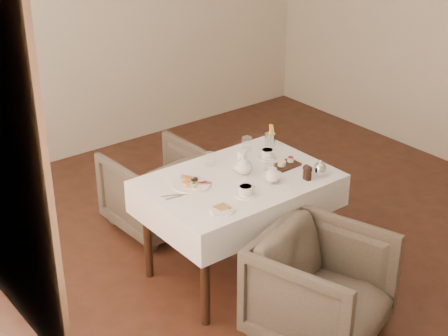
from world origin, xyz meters
TOP-DOWN VIEW (x-y plane):
  - table at (-0.54, -0.04)m, footprint 1.28×0.88m
  - armchair_near at (-0.57, -0.90)m, footprint 0.94×0.95m
  - armchair_far at (-0.63, 0.86)m, footprint 0.73×0.75m
  - breakfast_plate at (-0.85, 0.08)m, footprint 0.26×0.26m
  - side_plate at (-0.91, -0.33)m, footprint 0.18×0.17m
  - teapot_centre at (-0.48, -0.01)m, footprint 0.20×0.17m
  - teapot_front at (-0.40, -0.23)m, footprint 0.18×0.16m
  - creamer at (-0.35, 0.15)m, footprint 0.08×0.08m
  - teacup_near at (-0.66, -0.26)m, footprint 0.14×0.14m
  - teacup_far at (-0.17, 0.08)m, footprint 0.14×0.14m
  - glass_left at (-0.57, 0.24)m, footprint 0.08×0.08m
  - glass_mid at (-0.31, -0.09)m, footprint 0.07×0.07m
  - glass_right at (-0.20, 0.28)m, footprint 0.09×0.09m
  - condiment_board at (-0.16, -0.10)m, footprint 0.19×0.13m
  - pepper_mill_left at (-0.18, -0.33)m, footprint 0.07×0.07m
  - pepper_mill_right at (-0.18, -0.35)m, footprint 0.06×0.06m
  - silver_pot at (-0.08, -0.36)m, footprint 0.12×0.10m
  - fries_cup at (-0.01, 0.24)m, footprint 0.08×0.08m
  - cutlery_fork at (-1.02, 0.02)m, footprint 0.17×0.08m
  - cutlery_knife at (-1.01, -0.01)m, footprint 0.20×0.05m

SIDE VIEW (x-z plane):
  - armchair_far at x=-0.63m, z-range 0.00..0.66m
  - armchair_near at x=-0.57m, z-range 0.00..0.69m
  - table at x=-0.54m, z-range 0.26..1.02m
  - cutlery_fork at x=-1.02m, z-range 0.76..0.76m
  - cutlery_knife at x=-1.01m, z-range 0.76..0.76m
  - side_plate at x=-0.91m, z-range 0.75..0.77m
  - breakfast_plate at x=-0.85m, z-range 0.75..0.78m
  - condiment_board at x=-0.16m, z-range 0.75..0.79m
  - teacup_far at x=-0.17m, z-range 0.75..0.82m
  - teacup_near at x=-0.66m, z-range 0.75..0.82m
  - creamer at x=-0.35m, z-range 0.76..0.83m
  - glass_left at x=-0.57m, z-range 0.76..0.85m
  - glass_mid at x=-0.31m, z-range 0.76..0.85m
  - glass_right at x=-0.20m, z-range 0.76..0.86m
  - pepper_mill_left at x=-0.18m, z-range 0.76..0.86m
  - pepper_mill_right at x=-0.18m, z-range 0.76..0.86m
  - silver_pot at x=-0.08m, z-range 0.76..0.87m
  - teapot_front at x=-0.40m, z-range 0.76..0.88m
  - teapot_centre at x=-0.48m, z-range 0.76..0.89m
  - fries_cup at x=-0.01m, z-range 0.74..0.92m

